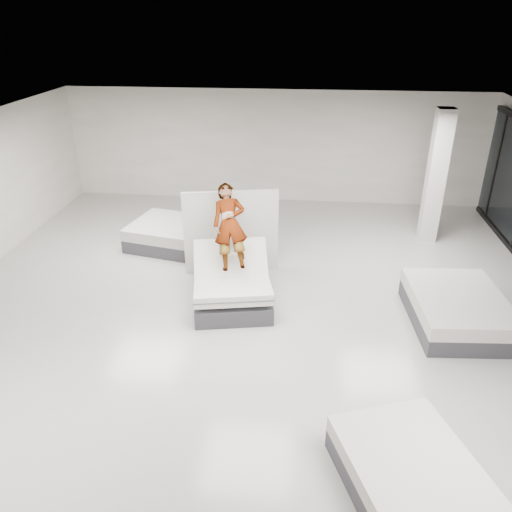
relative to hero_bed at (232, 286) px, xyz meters
name	(u,v)px	position (x,y,z in m)	size (l,w,h in m)	color
room	(245,253)	(0.39, -1.04, 1.24)	(14.00, 14.04, 3.20)	#ADAAA3
hero_bed	(232,286)	(0.00, 0.00, 0.00)	(1.77, 2.14, 1.18)	#3B3A40
person	(230,238)	(-0.06, 0.32, 0.87)	(0.63, 0.42, 1.74)	slate
remote	(243,256)	(0.22, 0.02, 0.65)	(0.05, 0.14, 0.03)	black
divider_panel	(231,232)	(-0.20, 1.31, 0.56)	(2.01, 0.09, 1.83)	silver
flat_bed_right_far	(457,309)	(4.17, -0.32, -0.07)	(1.72, 2.21, 0.58)	#3B3A40
flat_bed_right_near	(412,479)	(2.73, -4.09, -0.10)	(1.97, 2.24, 0.52)	#3B3A40
flat_bed_left_far	(177,235)	(-1.70, 2.42, -0.07)	(2.38, 1.98, 0.58)	#3B3A40
column	(436,177)	(4.39, 3.46, 1.24)	(0.40, 0.40, 3.20)	silver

